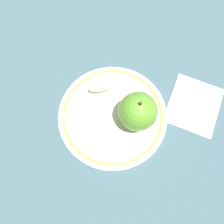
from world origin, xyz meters
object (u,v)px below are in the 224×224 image
Objects in this scene: apple_red_whole at (138,111)px; apple_slice_front at (101,86)px; plate at (112,116)px; fork at (94,139)px; napkin_folded at (194,105)px.

apple_red_whole is 0.11m from apple_slice_front.
plate is at bearing -55.25° from apple_red_whole.
plate is 0.07m from fork.
plate is 2.65× the size of apple_red_whole.
napkin_folded is at bearing 140.29° from plate.
apple_slice_front is 0.36× the size of fork.
fork is at bearing 7.13° from plate.
apple_red_whole is at bearing -115.57° from fork.
apple_slice_front reaches higher than napkin_folded.
fork is (0.07, 0.01, 0.01)m from plate.
plate reaches higher than napkin_folded.
apple_red_whole reaches higher than plate.
napkin_folded is at bearing -27.16° from apple_slice_front.
apple_slice_front is 0.22m from napkin_folded.
apple_slice_front is at bearing -58.23° from napkin_folded.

